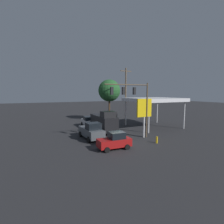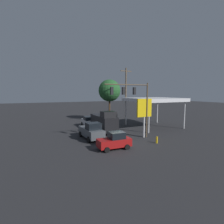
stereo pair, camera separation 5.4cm
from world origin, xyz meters
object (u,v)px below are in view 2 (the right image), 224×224
object	(u,v)px
utility_pole	(126,95)
delivery_truck	(104,122)
price_sign	(144,110)
traffic_signal_assembly	(133,98)
sedan_far	(89,121)
pickup_parked	(91,131)
hatchback_crossing	(115,141)
street_tree	(109,91)
fire_hydrant	(157,140)

from	to	relation	value
utility_pole	delivery_truck	bearing A→B (deg)	32.43
utility_pole	price_sign	world-z (taller)	utility_pole
traffic_signal_assembly	sedan_far	world-z (taller)	traffic_signal_assembly
price_sign	pickup_parked	size ratio (longest dim) A/B	1.05
traffic_signal_assembly	sedan_far	distance (m)	12.69
traffic_signal_assembly	hatchback_crossing	xyz separation A→B (m)	(4.13, 2.76, -4.80)
traffic_signal_assembly	street_tree	xyz separation A→B (m)	(-3.91, -16.34, 1.10)
utility_pole	pickup_parked	xyz separation A→B (m)	(9.70, 7.44, -4.77)
traffic_signal_assembly	price_sign	xyz separation A→B (m)	(-1.96, -0.11, -1.73)
sedan_far	street_tree	size ratio (longest dim) A/B	0.48
price_sign	sedan_far	world-z (taller)	price_sign
sedan_far	price_sign	bearing A→B (deg)	24.93
utility_pole	pickup_parked	distance (m)	13.12
street_tree	sedan_far	bearing A→B (deg)	36.50
hatchback_crossing	utility_pole	bearing A→B (deg)	-123.13
price_sign	fire_hydrant	size ratio (longest dim) A/B	6.32
hatchback_crossing	pickup_parked	bearing A→B (deg)	-77.42
fire_hydrant	sedan_far	bearing A→B (deg)	-72.87
sedan_far	delivery_truck	world-z (taller)	delivery_truck
pickup_parked	street_tree	bearing A→B (deg)	144.01
delivery_truck	utility_pole	bearing A→B (deg)	123.26
utility_pole	pickup_parked	world-z (taller)	utility_pole
utility_pole	delivery_truck	xyz separation A→B (m)	(6.42, 4.08, -4.19)
traffic_signal_assembly	utility_pole	size ratio (longest dim) A/B	0.70
price_sign	delivery_truck	world-z (taller)	price_sign
utility_pole	traffic_signal_assembly	bearing A→B (deg)	65.37
utility_pole	price_sign	xyz separation A→B (m)	(2.57, 9.77, -1.87)
pickup_parked	street_tree	size ratio (longest dim) A/B	0.56
traffic_signal_assembly	price_sign	world-z (taller)	traffic_signal_assembly
utility_pole	fire_hydrant	xyz separation A→B (m)	(2.80, 12.93, -5.45)
street_tree	fire_hydrant	distance (m)	20.53
sedan_far	fire_hydrant	world-z (taller)	sedan_far
fire_hydrant	price_sign	bearing A→B (deg)	-94.23
delivery_truck	fire_hydrant	size ratio (longest dim) A/B	7.76
price_sign	pickup_parked	distance (m)	8.04
sedan_far	hatchback_crossing	size ratio (longest dim) A/B	1.17
utility_pole	pickup_parked	size ratio (longest dim) A/B	2.11
delivery_truck	fire_hydrant	xyz separation A→B (m)	(-3.62, 8.84, -1.26)
traffic_signal_assembly	pickup_parked	distance (m)	7.36
delivery_truck	pickup_parked	size ratio (longest dim) A/B	1.29
hatchback_crossing	traffic_signal_assembly	bearing A→B (deg)	-144.98
street_tree	traffic_signal_assembly	bearing A→B (deg)	76.54
delivery_truck	traffic_signal_assembly	bearing A→B (deg)	18.92
pickup_parked	fire_hydrant	distance (m)	8.84
delivery_truck	pickup_parked	world-z (taller)	delivery_truck
hatchback_crossing	delivery_truck	distance (m)	8.87
delivery_truck	street_tree	distance (m)	13.09
sedan_far	street_tree	distance (m)	10.15
hatchback_crossing	fire_hydrant	xyz separation A→B (m)	(-5.85, 0.29, -0.51)
sedan_far	utility_pole	bearing A→B (deg)	80.43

